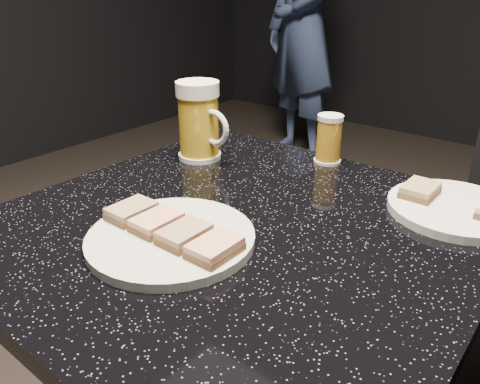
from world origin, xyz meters
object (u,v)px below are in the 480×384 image
plate_small (455,209)px  beer_tumbler (329,139)px  table (240,342)px  plate_large (171,238)px  patron (303,28)px  beer_mug (199,121)px

plate_small → beer_tumbler: 0.28m
beer_tumbler → table: bearing=-86.1°
plate_large → beer_tumbler: 0.42m
patron → plate_large: bearing=-39.8°
table → beer_mug: size_ratio=4.75×
patron → beer_tumbler: 2.05m
plate_small → table: 0.43m
plate_large → beer_mug: (-0.20, 0.28, 0.07)m
plate_large → beer_mug: bearing=126.2°
plate_large → beer_tumbler: size_ratio=2.43×
beer_tumbler → plate_small: bearing=-14.8°
plate_small → beer_tumbler: size_ratio=2.13×
plate_small → beer_tumbler: (-0.27, 0.07, 0.04)m
plate_large → patron: patron is taller
patron → beer_tumbler: size_ratio=16.64×
patron → beer_mug: (0.91, -1.86, 0.01)m
beer_mug → beer_tumbler: beer_mug is taller
table → beer_tumbler: bearing=93.9°
plate_small → table: size_ratio=0.28×
plate_small → table: plate_small is taller
plate_large → table: 0.27m
table → beer_mug: 0.43m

